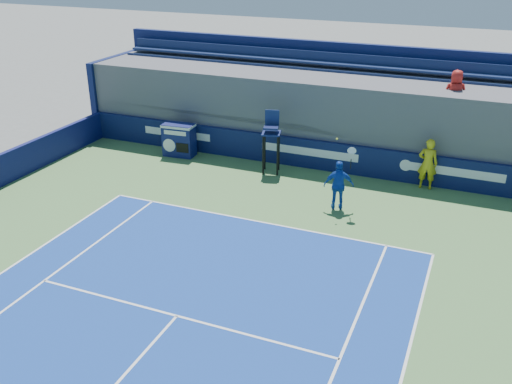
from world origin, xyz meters
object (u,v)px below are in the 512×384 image
at_px(umpire_chair, 271,135).
at_px(tennis_player, 339,185).
at_px(match_clock, 179,139).
at_px(ball_person, 428,164).

relative_size(umpire_chair, tennis_player, 0.96).
xyz_separation_m(umpire_chair, tennis_player, (3.31, -2.24, -0.65)).
distance_m(match_clock, umpire_chair, 4.34).
relative_size(ball_person, tennis_player, 0.75).
distance_m(ball_person, umpire_chair, 5.92).
height_order(umpire_chair, tennis_player, tennis_player).
bearing_deg(ball_person, umpire_chair, 4.59).
xyz_separation_m(match_clock, umpire_chair, (4.27, -0.25, 0.79)).
height_order(ball_person, tennis_player, tennis_player).
bearing_deg(umpire_chair, match_clock, 176.61).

